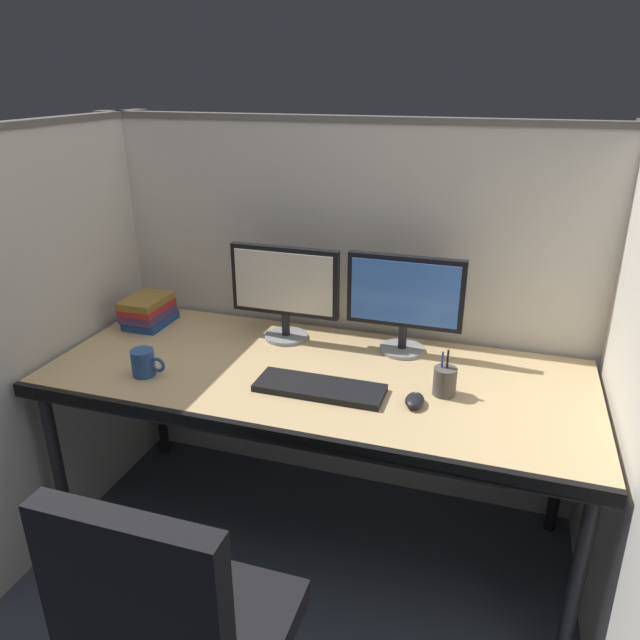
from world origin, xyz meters
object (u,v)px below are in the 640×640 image
keyboard_main (320,388)px  pen_cup (445,381)px  monitor_right (405,298)px  desk (315,386)px  coffee_mug (144,363)px  book_stack (148,311)px  computer_mouse (415,400)px  monitor_left (285,287)px

keyboard_main → pen_cup: pen_cup is taller
monitor_right → keyboard_main: bearing=-117.6°
desk → coffee_mug: bearing=-161.4°
pen_cup → desk: bearing=179.1°
desk → book_stack: 0.83m
desk → computer_mouse: size_ratio=19.79×
pen_cup → coffee_mug: size_ratio=1.25×
monitor_right → pen_cup: bearing=-56.0°
monitor_right → coffee_mug: (-0.82, -0.47, -0.17)m
book_stack → coffee_mug: bearing=-59.3°
monitor_right → coffee_mug: size_ratio=3.41×
desk → monitor_right: bearing=47.3°
keyboard_main → book_stack: 0.91m
desk → keyboard_main: (0.05, -0.11, 0.06)m
monitor_left → keyboard_main: monitor_left is taller
monitor_right → computer_mouse: bearing=-73.8°
book_stack → monitor_right: bearing=3.6°
computer_mouse → coffee_mug: 0.93m
book_stack → pen_cup: bearing=-9.9°
computer_mouse → pen_cup: pen_cup is taller
keyboard_main → coffee_mug: size_ratio=3.41×
computer_mouse → book_stack: 1.21m
computer_mouse → book_stack: size_ratio=0.43×
monitor_right → keyboard_main: monitor_right is taller
desk → monitor_left: bearing=128.5°
desk → book_stack: (-0.80, 0.21, 0.11)m
desk → monitor_left: 0.42m
keyboard_main → book_stack: bearing=159.3°
pen_cup → book_stack: pen_cup is taller
desk → pen_cup: pen_cup is taller
monitor_left → coffee_mug: size_ratio=3.41×
monitor_right → keyboard_main: size_ratio=1.00×
computer_mouse → coffee_mug: coffee_mug is taller
desk → keyboard_main: keyboard_main is taller
book_stack → coffee_mug: 0.47m
pen_cup → coffee_mug: (-1.01, -0.18, -0.00)m
keyboard_main → pen_cup: 0.41m
computer_mouse → coffee_mug: bearing=-175.0°
monitor_left → monitor_right: size_ratio=1.00×
keyboard_main → desk: bearing=116.0°
monitor_right → book_stack: bearing=-176.4°
keyboard_main → pen_cup: (0.40, 0.10, 0.04)m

